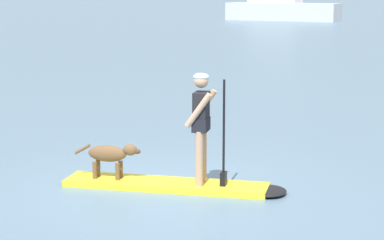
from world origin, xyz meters
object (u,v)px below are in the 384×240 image
(person_paddler, at_px, (202,120))
(dog, at_px, (110,155))
(paddleboard, at_px, (180,186))
(moored_boat_center, at_px, (280,2))

(person_paddler, xyz_separation_m, dog, (-1.44, -0.28, -0.61))
(paddleboard, bearing_deg, moored_boat_center, 105.49)
(dog, bearing_deg, person_paddler, 10.85)
(dog, bearing_deg, paddleboard, 10.85)
(paddleboard, relative_size, moored_boat_center, 0.29)
(paddleboard, distance_m, dog, 1.20)
(paddleboard, height_order, person_paddler, person_paddler)
(dog, relative_size, moored_boat_center, 0.09)
(person_paddler, xyz_separation_m, moored_boat_center, (-14.55, 51.22, 0.45))
(person_paddler, distance_m, dog, 1.59)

